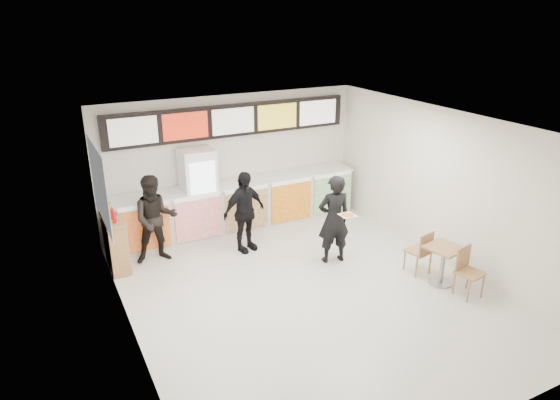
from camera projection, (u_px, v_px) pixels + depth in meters
floor at (309, 294)px, 8.81m from camera, size 7.00×7.00×0.00m
ceiling at (313, 126)px, 7.74m from camera, size 7.00×7.00×0.00m
wall_back at (232, 162)px, 11.18m from camera, size 6.00×0.00×6.00m
wall_left at (127, 253)px, 7.00m from camera, size 0.00×7.00×7.00m
wall_right at (446, 188)px, 9.55m from camera, size 0.00×7.00×7.00m
service_counter at (240, 206)px, 11.18m from camera, size 5.56×0.77×1.14m
menu_board at (232, 121)px, 10.77m from camera, size 5.50×0.14×0.70m
drinks_fridge at (199, 194)px, 10.64m from camera, size 0.70×0.67×2.00m
mirror_panel at (99, 185)px, 8.95m from camera, size 0.01×2.00×1.50m
customer_main at (334, 219)px, 9.66m from camera, size 0.72×0.54×1.79m
customer_left at (155, 219)px, 9.68m from camera, size 0.94×0.78×1.78m
customer_mid at (244, 212)px, 10.12m from camera, size 1.07×0.66×1.70m
pizza_slice at (348, 215)px, 9.19m from camera, size 0.36×0.36×0.02m
cafe_table at (443, 258)px, 8.97m from camera, size 0.70×1.54×0.87m
condiment_ledge at (116, 243)px, 9.51m from camera, size 0.38×0.93×1.24m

